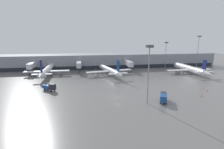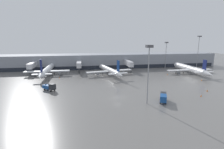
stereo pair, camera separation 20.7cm
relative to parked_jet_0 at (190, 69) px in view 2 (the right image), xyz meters
name	(u,v)px [view 2 (the right image)]	position (x,y,z in m)	size (l,w,h in m)	color
ground_plane	(117,98)	(-48.15, -33.26, -2.56)	(320.00, 320.00, 0.00)	slate
terminal_building	(99,61)	(-48.28, 28.55, 1.94)	(160.00, 30.10, 9.00)	gray
parked_jet_0	(190,69)	(0.00, 0.00, 0.00)	(26.21, 35.62, 9.11)	white
parked_jet_1	(110,70)	(-45.25, 2.35, 0.19)	(25.07, 32.76, 9.36)	white
parked_jet_2	(47,70)	(-77.91, 6.24, 0.45)	(22.97, 36.15, 10.26)	silver
service_truck_0	(50,87)	(-71.86, -21.41, -1.03)	(5.54, 4.95, 2.86)	#19478C
service_truck_1	(163,97)	(-34.72, -39.68, -0.96)	(4.10, 5.96, 2.55)	#19478C
traffic_cone_0	(167,74)	(-14.22, -1.72, -2.22)	(0.42, 0.42, 0.67)	orange
traffic_cone_1	(202,80)	(-4.41, -16.46, -2.22)	(0.38, 0.38, 0.67)	orange
traffic_cone_2	(201,95)	(-19.56, -36.94, -2.17)	(0.39, 0.39, 0.77)	orange
traffic_cone_3	(59,78)	(-71.10, -0.24, -2.27)	(0.45, 0.45, 0.57)	orange
traffic_cone_4	(207,90)	(-13.42, -31.96, -2.18)	(0.45, 0.45, 0.74)	orange
apron_light_mast_0	(149,58)	(-40.19, -40.15, 11.50)	(1.80, 1.80, 17.74)	gray
apron_light_mast_3	(199,43)	(15.56, 16.25, 13.69)	(1.80, 1.80, 20.96)	gray
apron_light_mast_4	(166,47)	(-6.51, 16.98, 11.07)	(1.80, 1.80, 17.12)	gray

